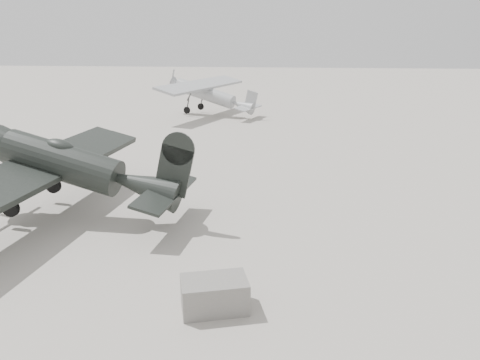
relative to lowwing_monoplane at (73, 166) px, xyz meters
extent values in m
plane|color=#9C958A|center=(4.74, 0.08, -1.97)|extent=(160.00, 160.00, 0.00)
cylinder|color=black|center=(-0.38, 0.04, 0.07)|extent=(4.30, 1.77, 1.33)
cone|color=black|center=(2.75, -0.29, 0.12)|extent=(2.59, 1.49, 1.24)
ellipsoid|color=black|center=(-0.56, 0.06, 0.66)|extent=(1.11, 0.75, 0.44)
cube|color=black|center=(-1.04, 0.11, -0.26)|extent=(3.20, 11.56, 0.21)
cube|color=black|center=(3.50, -0.37, 0.16)|extent=(1.47, 4.08, 0.10)
cube|color=black|center=(3.64, -0.39, 0.97)|extent=(1.15, 0.22, 1.71)
cylinder|color=black|center=(-1.55, -1.13, -1.57)|extent=(0.66, 0.22, 0.65)
cylinder|color=black|center=(-1.28, 1.43, -1.57)|extent=(0.66, 0.22, 0.65)
cylinder|color=#333333|center=(-1.55, -1.13, -0.93)|extent=(0.12, 0.12, 1.33)
cylinder|color=#333333|center=(-1.28, 1.43, -0.93)|extent=(0.12, 0.12, 1.33)
cylinder|color=black|center=(3.74, -0.40, -0.29)|extent=(0.22, 0.10, 0.21)
cylinder|color=gray|center=(0.94, 22.74, -0.17)|extent=(5.25, 2.88, 1.10)
cone|color=gray|center=(4.21, 21.49, -0.17)|extent=(2.04, 1.57, 1.00)
cone|color=gray|center=(-1.77, 23.77, -0.17)|extent=(0.93, 1.18, 1.04)
cube|color=gray|center=(-2.15, 23.91, -0.17)|extent=(0.10, 0.15, 2.20)
cube|color=gray|center=(0.56, 22.88, 0.45)|extent=(5.69, 10.95, 0.18)
cube|color=gray|center=(4.67, 21.32, -0.12)|extent=(2.05, 3.50, 0.08)
cube|color=gray|center=(4.77, 21.28, 0.53)|extent=(0.87, 0.39, 1.30)
cylinder|color=black|center=(-0.20, 22.00, -1.69)|extent=(0.57, 0.33, 0.56)
cylinder|color=black|center=(0.58, 24.05, -1.69)|extent=(0.57, 0.33, 0.56)
cylinder|color=#333333|center=(-0.20, 22.00, -1.12)|extent=(0.12, 0.12, 1.20)
cylinder|color=#333333|center=(0.58, 24.05, -1.12)|extent=(0.12, 0.12, 1.20)
cylinder|color=black|center=(4.86, 21.24, -0.47)|extent=(0.19, 0.13, 0.18)
cube|color=slate|center=(5.87, -5.43, -1.57)|extent=(1.81, 1.40, 0.80)
camera|label=1|loc=(7.45, -15.37, 4.52)|focal=35.00mm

